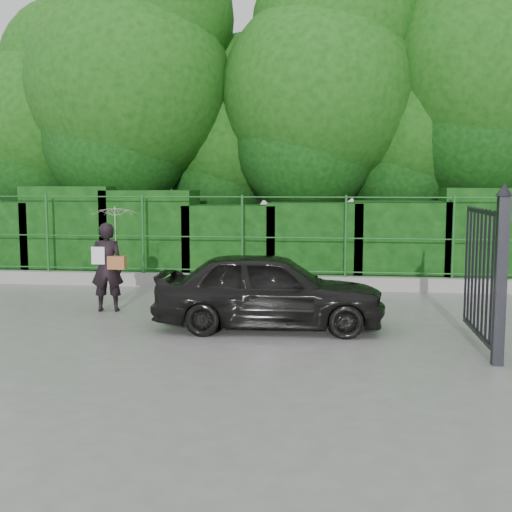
# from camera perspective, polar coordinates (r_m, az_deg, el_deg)

# --- Properties ---
(ground) EXTENTS (80.00, 80.00, 0.00)m
(ground) POSITION_cam_1_polar(r_m,az_deg,el_deg) (10.27, -7.14, -6.84)
(ground) COLOR gray
(kerb) EXTENTS (14.00, 0.25, 0.30)m
(kerb) POSITION_cam_1_polar(r_m,az_deg,el_deg) (14.57, -2.78, -2.23)
(kerb) COLOR #9E9E99
(kerb) RESTS_ON ground
(fence) EXTENTS (14.13, 0.06, 1.80)m
(fence) POSITION_cam_1_polar(r_m,az_deg,el_deg) (14.41, -1.94, 1.89)
(fence) COLOR #1F5B22
(fence) RESTS_ON kerb
(hedge) EXTENTS (14.20, 1.20, 2.28)m
(hedge) POSITION_cam_1_polar(r_m,az_deg,el_deg) (15.44, -2.10, 1.55)
(hedge) COLOR black
(hedge) RESTS_ON ground
(trees) EXTENTS (17.10, 6.15, 8.08)m
(trees) POSITION_cam_1_polar(r_m,az_deg,el_deg) (17.61, 2.78, 13.88)
(trees) COLOR black
(trees) RESTS_ON ground
(gate) EXTENTS (0.22, 2.33, 2.36)m
(gate) POSITION_cam_1_polar(r_m,az_deg,el_deg) (9.27, 20.23, -1.19)
(gate) COLOR black
(gate) RESTS_ON ground
(woman) EXTENTS (0.91, 0.87, 1.94)m
(woman) POSITION_cam_1_polar(r_m,az_deg,el_deg) (12.07, -12.71, 1.09)
(woman) COLOR black
(woman) RESTS_ON ground
(car) EXTENTS (3.80, 1.69, 1.27)m
(car) POSITION_cam_1_polar(r_m,az_deg,el_deg) (10.46, 1.21, -3.01)
(car) COLOR black
(car) RESTS_ON ground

